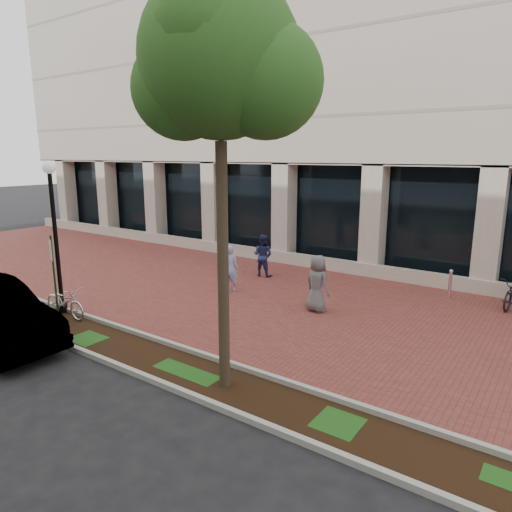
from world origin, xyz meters
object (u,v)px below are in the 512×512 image
Objects in this scene: street_tree at (223,69)px; locked_bicycle at (65,302)px; parking_sign at (53,265)px; lamppost at (55,229)px; bollard at (450,284)px; pedestrian_left at (230,268)px; pedestrian_right at (317,283)px; pedestrian_mid at (263,255)px.

locked_bicycle is at bearing 176.06° from street_tree.
lamppost is (-0.17, 0.27, 0.97)m from parking_sign.
bollard is (8.86, 8.25, -1.01)m from parking_sign.
bollard is at bearing -171.94° from pedestrian_left.
street_tree is at bearing 107.39° from pedestrian_left.
pedestrian_right is at bearing 97.27° from street_tree.
parking_sign is at bearing 56.50° from pedestrian_right.
parking_sign reaches higher than bollard.
street_tree is at bearing -105.05° from bollard.
locked_bicycle is at bearing -20.73° from lamppost.
lamppost reaches higher than pedestrian_right.
parking_sign is 0.54× the size of lamppost.
street_tree is (6.72, -0.60, 3.54)m from lamppost.
lamppost is 0.58× the size of street_tree.
parking_sign is 1.10m from locked_bicycle.
parking_sign is at bearing 111.21° from locked_bicycle.
parking_sign is at bearing -137.03° from bollard.
lamppost is 7.62m from street_tree.
locked_bicycle is 7.30m from pedestrian_right.
lamppost is 5.56m from pedestrian_left.
lamppost is at bearing 62.71° from pedestrian_mid.
lamppost reaches higher than pedestrian_mid.
pedestrian_left is 3.36m from pedestrian_right.
pedestrian_mid is (2.51, 6.81, -1.67)m from lamppost.
locked_bicycle is (0.26, 0.11, -1.06)m from parking_sign.
pedestrian_mid is at bearing 119.60° from street_tree.
pedestrian_mid is (2.34, 7.08, -0.70)m from parking_sign.
parking_sign is 5.50m from pedestrian_left.
pedestrian_mid is at bearing 69.78° from lamppost.
pedestrian_left is at bearing 59.16° from lamppost.
pedestrian_right is (5.91, 4.71, -0.66)m from parking_sign.
street_tree is 4.69× the size of pedestrian_mid.
pedestrian_right is at bearing -129.82° from bollard.
pedestrian_right is (-0.64, 5.04, -5.17)m from street_tree.
street_tree is at bearing -94.70° from locked_bicycle.
pedestrian_right is at bearing -51.54° from locked_bicycle.
lamppost is at bearing 54.10° from pedestrian_right.
street_tree is at bearing 112.53° from pedestrian_mid.
bollard reaches higher than locked_bicycle.
pedestrian_left is at bearing 83.97° from parking_sign.
parking_sign is at bearing 41.64° from pedestrian_left.
bollard is (6.31, 3.43, -0.30)m from pedestrian_left.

